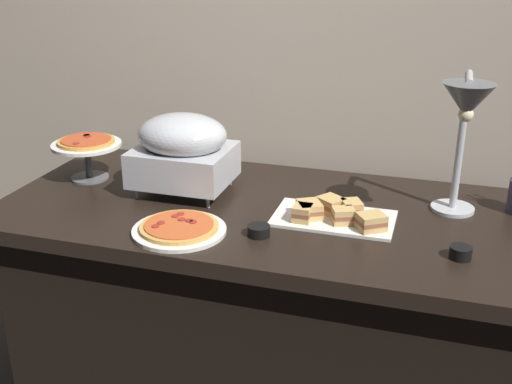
# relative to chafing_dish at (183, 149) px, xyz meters

# --- Properties ---
(back_wall) EXTENTS (4.40, 0.04, 2.40)m
(back_wall) POSITION_rel_chafing_dish_xyz_m (0.38, 0.45, 0.28)
(back_wall) COLOR #B7A893
(back_wall) RESTS_ON ground_plane
(buffet_table) EXTENTS (1.90, 0.84, 0.76)m
(buffet_table) POSITION_rel_chafing_dish_xyz_m (0.38, -0.05, -0.53)
(buffet_table) COLOR black
(buffet_table) RESTS_ON ground_plane
(chafing_dish) EXTENTS (0.33, 0.28, 0.28)m
(chafing_dish) POSITION_rel_chafing_dish_xyz_m (0.00, 0.00, 0.00)
(chafing_dish) COLOR #B7BABF
(chafing_dish) RESTS_ON buffet_table
(heat_lamp) EXTENTS (0.15, 0.30, 0.46)m
(heat_lamp) POSITION_rel_chafing_dish_xyz_m (0.91, -0.02, 0.20)
(heat_lamp) COLOR #B7BABF
(heat_lamp) RESTS_ON buffet_table
(pizza_plate_front) EXTENTS (0.29, 0.29, 0.03)m
(pizza_plate_front) POSITION_rel_chafing_dish_xyz_m (0.12, -0.32, -0.14)
(pizza_plate_front) COLOR white
(pizza_plate_front) RESTS_ON buffet_table
(pizza_plate_center) EXTENTS (0.25, 0.25, 0.16)m
(pizza_plate_center) POSITION_rel_chafing_dish_xyz_m (-0.39, 0.01, -0.03)
(pizza_plate_center) COLOR #595B60
(pizza_plate_center) RESTS_ON buffet_table
(sandwich_platter) EXTENTS (0.38, 0.22, 0.06)m
(sandwich_platter) POSITION_rel_chafing_dish_xyz_m (0.55, -0.10, -0.13)
(sandwich_platter) COLOR white
(sandwich_platter) RESTS_ON buffet_table
(sauce_cup_near) EXTENTS (0.06, 0.06, 0.04)m
(sauce_cup_near) POSITION_rel_chafing_dish_xyz_m (0.93, -0.24, -0.14)
(sauce_cup_near) COLOR black
(sauce_cup_near) RESTS_ON buffet_table
(sauce_cup_far) EXTENTS (0.07, 0.07, 0.03)m
(sauce_cup_far) POSITION_rel_chafing_dish_xyz_m (0.35, -0.27, -0.14)
(sauce_cup_far) COLOR black
(sauce_cup_far) RESTS_ON buffet_table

